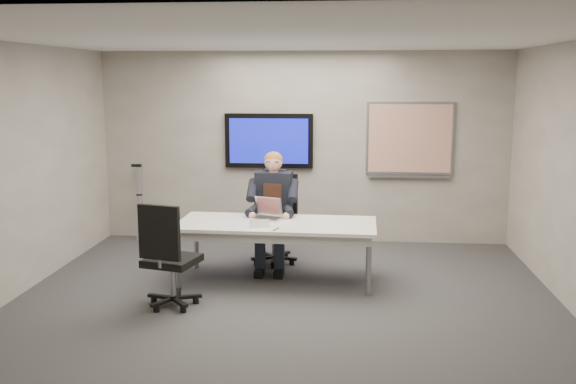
# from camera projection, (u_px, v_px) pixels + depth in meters

# --- Properties ---
(floor) EXTENTS (6.00, 6.00, 0.02)m
(floor) POSITION_uv_depth(u_px,v_px,m) (283.00, 310.00, 6.76)
(floor) COLOR #333336
(floor) RESTS_ON ground
(ceiling) EXTENTS (6.00, 6.00, 0.02)m
(ceiling) POSITION_uv_depth(u_px,v_px,m) (282.00, 38.00, 6.26)
(ceiling) COLOR silver
(ceiling) RESTS_ON wall_back
(wall_back) EXTENTS (6.00, 0.02, 2.80)m
(wall_back) POSITION_uv_depth(u_px,v_px,m) (303.00, 148.00, 9.45)
(wall_back) COLOR gray
(wall_back) RESTS_ON ground
(wall_front) EXTENTS (6.00, 0.02, 2.80)m
(wall_front) POSITION_uv_depth(u_px,v_px,m) (228.00, 262.00, 3.57)
(wall_front) COLOR gray
(wall_front) RESTS_ON ground
(wall_left) EXTENTS (0.02, 6.00, 2.80)m
(wall_left) POSITION_uv_depth(u_px,v_px,m) (1.00, 175.00, 6.78)
(wall_left) COLOR gray
(wall_left) RESTS_ON ground
(conference_table) EXTENTS (2.37, 1.04, 0.72)m
(conference_table) POSITION_uv_depth(u_px,v_px,m) (277.00, 229.00, 7.62)
(conference_table) COLOR white
(conference_table) RESTS_ON ground
(tv_display) EXTENTS (1.30, 0.09, 0.80)m
(tv_display) POSITION_uv_depth(u_px,v_px,m) (269.00, 141.00, 9.43)
(tv_display) COLOR black
(tv_display) RESTS_ON wall_back
(whiteboard) EXTENTS (1.25, 0.08, 1.10)m
(whiteboard) POSITION_uv_depth(u_px,v_px,m) (410.00, 140.00, 9.26)
(whiteboard) COLOR gray
(whiteboard) RESTS_ON wall_back
(office_chair_far) EXTENTS (0.67, 0.67, 1.17)m
(office_chair_far) POSITION_uv_depth(u_px,v_px,m) (276.00, 235.00, 8.45)
(office_chair_far) COLOR black
(office_chair_far) RESTS_ON ground
(office_chair_near) EXTENTS (0.66, 0.66, 1.14)m
(office_chair_near) POSITION_uv_depth(u_px,v_px,m) (170.00, 275.00, 6.78)
(office_chair_near) COLOR black
(office_chair_near) RESTS_ON ground
(seated_person) EXTENTS (0.48, 0.82, 1.49)m
(seated_person) POSITION_uv_depth(u_px,v_px,m) (272.00, 223.00, 8.13)
(seated_person) COLOR #202636
(seated_person) RESTS_ON office_chair_far
(crutch) EXTENTS (0.19, 0.46, 1.22)m
(crutch) POSITION_uv_depth(u_px,v_px,m) (140.00, 200.00, 9.64)
(crutch) COLOR #9B9DA2
(crutch) RESTS_ON ground
(laptop) EXTENTS (0.41, 0.43, 0.25)m
(laptop) POSITION_uv_depth(u_px,v_px,m) (268.00, 213.00, 7.83)
(laptop) COLOR #B6B6B9
(laptop) RESTS_ON conference_table
(name_tent) EXTENTS (0.23, 0.13, 0.09)m
(name_tent) POSITION_uv_depth(u_px,v_px,m) (259.00, 223.00, 7.35)
(name_tent) COLOR white
(name_tent) RESTS_ON conference_table
(pen) EXTENTS (0.06, 0.14, 0.01)m
(pen) POSITION_uv_depth(u_px,v_px,m) (276.00, 229.00, 7.24)
(pen) COLOR black
(pen) RESTS_ON conference_table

